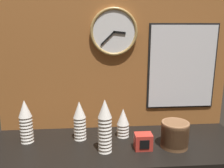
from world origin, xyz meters
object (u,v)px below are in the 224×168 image
(menu_board, at_px, (182,67))
(napkin_dispenser, at_px, (143,141))
(cup_stack_center_left, at_px, (80,120))
(bowl_stack_right, at_px, (175,134))
(wall_clock, at_px, (114,32))
(cup_stack_far_left, at_px, (26,121))
(cup_stack_center_right, at_px, (123,123))
(cup_stack_center, at_px, (105,126))

(menu_board, bearing_deg, napkin_dispenser, -135.48)
(cup_stack_center_left, height_order, bowl_stack_right, cup_stack_center_left)
(wall_clock, bearing_deg, cup_stack_far_left, -163.45)
(cup_stack_center_right, xyz_separation_m, bowl_stack_right, (0.29, -0.17, -0.01))
(cup_stack_center_left, xyz_separation_m, cup_stack_center_right, (0.28, 0.02, -0.03))
(bowl_stack_right, relative_size, napkin_dispenser, 1.63)
(bowl_stack_right, distance_m, menu_board, 0.49)
(cup_stack_far_left, height_order, napkin_dispenser, cup_stack_far_left)
(cup_stack_center_right, bearing_deg, cup_stack_center_left, -176.83)
(menu_board, bearing_deg, cup_stack_center_left, -167.12)
(cup_stack_center, bearing_deg, cup_stack_far_left, 161.97)
(cup_stack_center, relative_size, cup_stack_center_left, 1.25)
(cup_stack_far_left, bearing_deg, cup_stack_center, -18.03)
(cup_stack_far_left, distance_m, bowl_stack_right, 0.92)
(cup_stack_center_right, distance_m, napkin_dispenser, 0.21)
(cup_stack_center_left, xyz_separation_m, bowl_stack_right, (0.58, -0.15, -0.05))
(bowl_stack_right, height_order, napkin_dispenser, bowl_stack_right)
(cup_stack_center, bearing_deg, cup_stack_center_right, 55.55)
(napkin_dispenser, bearing_deg, cup_stack_center, -178.00)
(cup_stack_center_left, relative_size, cup_stack_center_right, 1.33)
(bowl_stack_right, xyz_separation_m, napkin_dispenser, (-0.19, -0.01, -0.03))
(cup_stack_center, distance_m, cup_stack_far_left, 0.51)
(menu_board, bearing_deg, cup_stack_center, -149.13)
(cup_stack_far_left, bearing_deg, cup_stack_center_left, 2.37)
(wall_clock, xyz_separation_m, menu_board, (0.48, 0.01, -0.24))
(menu_board, bearing_deg, cup_stack_far_left, -170.40)
(cup_stack_far_left, distance_m, wall_clock, 0.80)
(bowl_stack_right, bearing_deg, cup_stack_far_left, 171.50)
(cup_stack_center, relative_size, cup_stack_center_right, 1.65)
(bowl_stack_right, bearing_deg, napkin_dispenser, -175.73)
(cup_stack_far_left, bearing_deg, bowl_stack_right, -8.50)
(cup_stack_center_left, bearing_deg, napkin_dispenser, -23.28)
(cup_stack_center, distance_m, menu_board, 0.71)
(cup_stack_center_right, bearing_deg, cup_stack_far_left, -177.26)
(cup_stack_center_right, relative_size, bowl_stack_right, 1.15)
(cup_stack_far_left, relative_size, menu_board, 0.46)
(wall_clock, relative_size, menu_board, 0.53)
(cup_stack_far_left, height_order, bowl_stack_right, cup_stack_far_left)
(wall_clock, bearing_deg, bowl_stack_right, -41.55)
(bowl_stack_right, bearing_deg, cup_stack_center_right, 150.68)
(cup_stack_center_left, distance_m, bowl_stack_right, 0.60)
(cup_stack_center_right, relative_size, wall_clock, 0.61)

